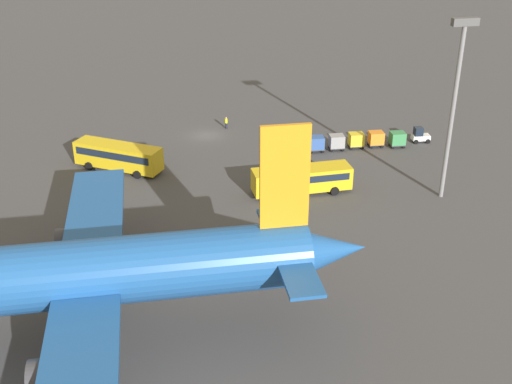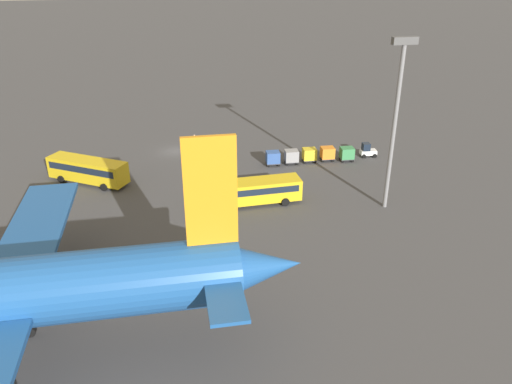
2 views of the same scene
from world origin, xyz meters
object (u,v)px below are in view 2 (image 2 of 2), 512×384
object	(u,v)px
shuttle_bus_near	(88,169)
shuttle_bus_far	(255,190)
cargo_cart_green	(347,153)
cargo_cart_blue	(273,157)
baggage_tug	(367,150)
cargo_cart_yellow	(309,154)
cargo_cart_orange	(327,153)
cargo_cart_grey	(291,156)
worker_person	(195,140)

from	to	relation	value
shuttle_bus_near	shuttle_bus_far	bearing A→B (deg)	-174.09
cargo_cart_green	cargo_cart_blue	world-z (taller)	same
cargo_cart_green	shuttle_bus_far	bearing A→B (deg)	34.01
shuttle_bus_near	baggage_tug	size ratio (longest dim) A/B	4.31
baggage_tug	cargo_cart_yellow	world-z (taller)	baggage_tug
shuttle_bus_near	shuttle_bus_far	distance (m)	22.96
shuttle_bus_far	cargo_cart_orange	distance (m)	17.69
shuttle_bus_far	cargo_cart_green	xyz separation A→B (m)	(-16.12, -10.88, -0.62)
shuttle_bus_near	baggage_tug	bearing A→B (deg)	-144.65
cargo_cart_orange	cargo_cart_grey	world-z (taller)	same
shuttle_bus_near	cargo_cart_grey	distance (m)	28.23
worker_person	cargo_cart_green	distance (m)	24.15
worker_person	shuttle_bus_near	bearing A→B (deg)	37.48
shuttle_bus_far	cargo_cart_orange	size ratio (longest dim) A/B	5.42
baggage_tug	worker_person	xyz separation A→B (m)	(25.03, -10.24, -0.07)
cargo_cart_yellow	worker_person	bearing A→B (deg)	-33.92
cargo_cart_grey	cargo_cart_orange	bearing A→B (deg)	-178.73
cargo_cart_yellow	baggage_tug	bearing A→B (deg)	-177.66
worker_person	cargo_cart_blue	bearing A→B (deg)	133.67
shuttle_bus_far	cargo_cart_yellow	world-z (taller)	shuttle_bus_far
shuttle_bus_far	cargo_cart_green	distance (m)	19.45
worker_person	cargo_cart_orange	size ratio (longest dim) A/B	0.83
shuttle_bus_near	baggage_tug	xyz separation A→B (m)	(-40.20, -1.39, -1.02)
cargo_cart_orange	cargo_cart_yellow	bearing A→B (deg)	-0.48
baggage_tug	cargo_cart_green	world-z (taller)	baggage_tug
worker_person	cargo_cart_grey	world-z (taller)	cargo_cart_grey
baggage_tug	cargo_cart_blue	world-z (taller)	baggage_tug
worker_person	cargo_cart_yellow	xyz separation A→B (m)	(-15.79, 10.62, 0.32)
shuttle_bus_near	cargo_cart_orange	bearing A→B (deg)	-144.94
cargo_cart_blue	shuttle_bus_near	bearing A→B (deg)	1.98
cargo_cart_yellow	cargo_cart_grey	distance (m)	2.77
shuttle_bus_far	cargo_cart_grey	bearing A→B (deg)	-125.84
cargo_cart_green	shuttle_bus_near	bearing A→B (deg)	0.45
shuttle_bus_far	cargo_cart_grey	xyz separation A→B (m)	(-7.83, -11.45, -0.62)
baggage_tug	cargo_cart_grey	size ratio (longest dim) A/B	1.20
shuttle_bus_near	cargo_cart_yellow	xyz separation A→B (m)	(-30.97, -1.01, -0.77)
cargo_cart_green	cargo_cart_blue	xyz separation A→B (m)	(11.05, -0.59, 0.00)
cargo_cart_orange	cargo_cart_blue	distance (m)	8.29
baggage_tug	cargo_cart_green	bearing A→B (deg)	21.69
cargo_cart_grey	shuttle_bus_far	bearing A→B (deg)	55.64
cargo_cart_green	cargo_cart_yellow	distance (m)	5.57
cargo_cart_yellow	cargo_cart_grey	size ratio (longest dim) A/B	1.00
shuttle_bus_far	cargo_cart_green	bearing A→B (deg)	-147.47
baggage_tug	cargo_cart_blue	size ratio (longest dim) A/B	1.20
cargo_cart_orange	cargo_cart_yellow	xyz separation A→B (m)	(2.76, -0.02, 0.00)
worker_person	baggage_tug	bearing A→B (deg)	157.74
cargo_cart_blue	worker_person	bearing A→B (deg)	-46.33
shuttle_bus_near	worker_person	xyz separation A→B (m)	(-15.17, -11.63, -1.10)
cargo_cart_orange	baggage_tug	bearing A→B (deg)	-176.47
shuttle_bus_far	worker_person	world-z (taller)	shuttle_bus_far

